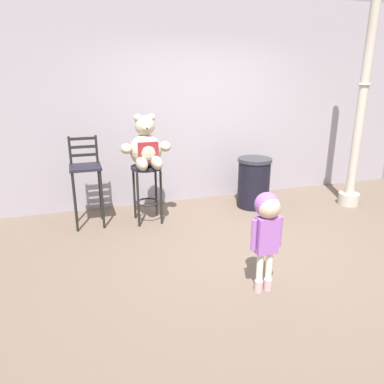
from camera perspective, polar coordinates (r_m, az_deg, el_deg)
The scene contains 8 objects.
ground_plane at distance 4.33m, azimuth 9.51°, elevation -8.80°, with size 24.00×24.00×0.00m, color brown.
building_wall at distance 5.81m, azimuth 0.64°, elevation 13.89°, with size 7.49×0.30×3.04m, color #998F99.
bar_stool_with_teddy at distance 4.91m, azimuth -7.04°, elevation 1.58°, with size 0.41×0.41×0.78m.
teddy_bear at distance 4.77m, azimuth -7.18°, elevation 6.84°, with size 0.65×0.58×0.68m.
child_walking at distance 3.29m, azimuth 11.61°, elevation -4.50°, with size 0.30×0.24×0.95m.
trash_bin at distance 5.56m, azimuth 9.60°, elevation 1.47°, with size 0.50×0.50×0.75m.
lamppost at distance 5.91m, azimuth 24.60°, elevation 9.73°, with size 0.31×0.31×3.10m.
bar_chair_empty at distance 4.92m, azimuth -16.22°, elevation 2.75°, with size 0.39×0.39×1.17m.
Camera 1 is at (-1.85, -3.41, 1.93)m, focal length 34.21 mm.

